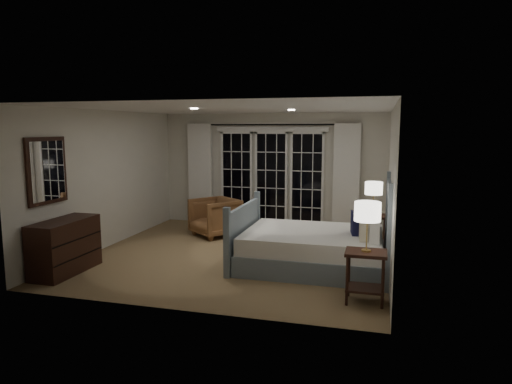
% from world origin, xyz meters
% --- Properties ---
extents(floor, '(5.00, 5.00, 0.00)m').
position_xyz_m(floor, '(0.00, 0.00, 0.00)').
color(floor, olive).
rests_on(floor, ground).
extents(ceiling, '(5.00, 5.00, 0.00)m').
position_xyz_m(ceiling, '(0.00, 0.00, 2.50)').
color(ceiling, white).
rests_on(ceiling, wall_back).
extents(wall_left, '(0.02, 5.00, 2.50)m').
position_xyz_m(wall_left, '(-2.50, 0.00, 1.25)').
color(wall_left, beige).
rests_on(wall_left, floor).
extents(wall_right, '(0.02, 5.00, 2.50)m').
position_xyz_m(wall_right, '(2.50, 0.00, 1.25)').
color(wall_right, beige).
rests_on(wall_right, floor).
extents(wall_back, '(5.00, 0.02, 2.50)m').
position_xyz_m(wall_back, '(0.00, 2.50, 1.25)').
color(wall_back, beige).
rests_on(wall_back, floor).
extents(wall_front, '(5.00, 0.02, 2.50)m').
position_xyz_m(wall_front, '(0.00, -2.50, 1.25)').
color(wall_front, beige).
rests_on(wall_front, floor).
extents(french_doors, '(2.50, 0.04, 2.20)m').
position_xyz_m(french_doors, '(0.00, 2.46, 1.09)').
color(french_doors, black).
rests_on(french_doors, wall_back).
extents(curtain_rod, '(3.50, 0.03, 0.03)m').
position_xyz_m(curtain_rod, '(0.00, 2.40, 2.25)').
color(curtain_rod, black).
rests_on(curtain_rod, wall_back).
extents(curtain_left, '(0.55, 0.10, 2.25)m').
position_xyz_m(curtain_left, '(-1.65, 2.38, 1.15)').
color(curtain_left, white).
rests_on(curtain_left, curtain_rod).
extents(curtain_right, '(0.55, 0.10, 2.25)m').
position_xyz_m(curtain_right, '(1.65, 2.38, 1.15)').
color(curtain_right, white).
rests_on(curtain_right, curtain_rod).
extents(downlight_a, '(0.12, 0.12, 0.01)m').
position_xyz_m(downlight_a, '(0.80, 0.60, 2.49)').
color(downlight_a, white).
rests_on(downlight_a, ceiling).
extents(downlight_b, '(0.12, 0.12, 0.01)m').
position_xyz_m(downlight_b, '(-0.60, -0.40, 2.49)').
color(downlight_b, white).
rests_on(downlight_b, ceiling).
extents(bed, '(2.33, 1.68, 1.36)m').
position_xyz_m(bed, '(1.41, -0.36, 0.34)').
color(bed, slate).
rests_on(bed, floor).
extents(nightstand_left, '(0.51, 0.41, 0.66)m').
position_xyz_m(nightstand_left, '(2.20, -1.65, 0.44)').
color(nightstand_left, black).
rests_on(nightstand_left, floor).
extents(nightstand_right, '(0.49, 0.39, 0.64)m').
position_xyz_m(nightstand_right, '(2.23, 0.93, 0.42)').
color(nightstand_right, black).
rests_on(nightstand_right, floor).
extents(lamp_left, '(0.32, 0.32, 0.62)m').
position_xyz_m(lamp_left, '(2.20, -1.65, 1.16)').
color(lamp_left, '#B59348').
rests_on(lamp_left, nightstand_left).
extents(lamp_right, '(0.31, 0.31, 0.60)m').
position_xyz_m(lamp_right, '(2.23, 0.93, 1.12)').
color(lamp_right, '#B59348').
rests_on(lamp_right, nightstand_right).
extents(armchair, '(1.17, 1.17, 0.77)m').
position_xyz_m(armchair, '(-0.87, 1.22, 0.38)').
color(armchair, brown).
rests_on(armchair, floor).
extents(dresser, '(0.49, 1.15, 0.81)m').
position_xyz_m(dresser, '(-2.23, -1.62, 0.41)').
color(dresser, black).
rests_on(dresser, floor).
extents(mirror, '(0.05, 0.85, 1.00)m').
position_xyz_m(mirror, '(-2.47, -1.62, 1.55)').
color(mirror, black).
rests_on(mirror, wall_left).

